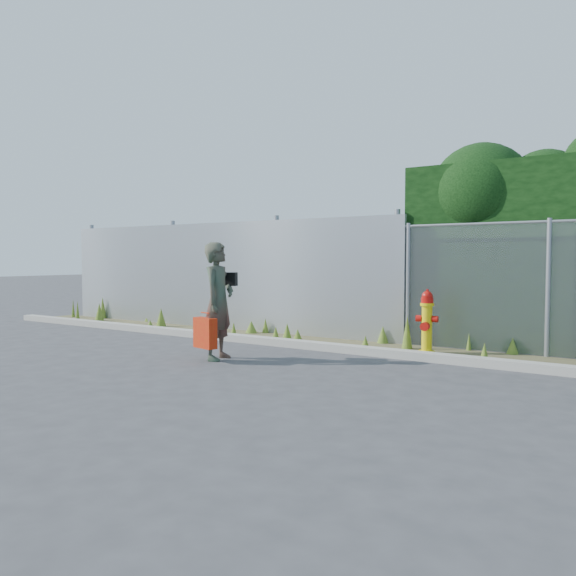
# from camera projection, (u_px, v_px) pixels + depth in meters

# --- Properties ---
(ground) EXTENTS (80.00, 80.00, 0.00)m
(ground) POSITION_uv_depth(u_px,v_px,m) (249.00, 368.00, 7.50)
(ground) COLOR #3B3A3D
(ground) RESTS_ON ground
(curb) EXTENTS (16.00, 0.22, 0.12)m
(curb) POSITION_uv_depth(u_px,v_px,m) (317.00, 346.00, 8.99)
(curb) COLOR #9C988D
(curb) RESTS_ON ground
(weed_strip) EXTENTS (16.00, 1.34, 0.54)m
(weed_strip) POSITION_uv_depth(u_px,v_px,m) (329.00, 337.00, 9.69)
(weed_strip) COLOR brown
(weed_strip) RESTS_ON ground
(corrugated_fence) EXTENTS (8.50, 0.21, 2.30)m
(corrugated_fence) POSITION_uv_depth(u_px,v_px,m) (213.00, 276.00, 11.73)
(corrugated_fence) COLOR #A8ABAF
(corrugated_fence) RESTS_ON ground
(fire_hydrant) EXTENTS (0.33, 0.30, 0.99)m
(fire_hydrant) POSITION_uv_depth(u_px,v_px,m) (427.00, 323.00, 8.56)
(fire_hydrant) COLOR yellow
(fire_hydrant) RESTS_ON ground
(woman) EXTENTS (0.54, 0.70, 1.70)m
(woman) POSITION_uv_depth(u_px,v_px,m) (219.00, 301.00, 8.08)
(woman) COLOR #0F6444
(woman) RESTS_ON ground
(red_tote_bag) EXTENTS (0.39, 0.14, 0.51)m
(red_tote_bag) POSITION_uv_depth(u_px,v_px,m) (205.00, 333.00, 7.93)
(red_tote_bag) COLOR red
(black_shoulder_bag) EXTENTS (0.26, 0.11, 0.20)m
(black_shoulder_bag) POSITION_uv_depth(u_px,v_px,m) (228.00, 279.00, 8.29)
(black_shoulder_bag) COLOR black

